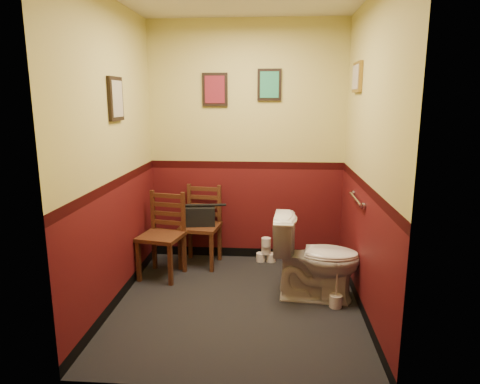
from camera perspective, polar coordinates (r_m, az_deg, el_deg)
name	(u,v)px	position (r m, az deg, el deg)	size (l,w,h in m)	color
floor	(238,303)	(4.09, -0.28, -14.60)	(2.20, 2.40, 0.00)	black
wall_back	(246,144)	(4.87, 0.87, 6.42)	(2.20, 2.70, 0.00)	#4D0F11
wall_front	(221,186)	(2.50, -2.56, 0.75)	(2.20, 2.70, 0.00)	#4D0F11
wall_left	(113,157)	(3.92, -16.57, 4.48)	(2.40, 2.70, 0.00)	#4D0F11
wall_right	(368,160)	(3.75, 16.73, 4.13)	(2.40, 2.70, 0.00)	#4D0F11
grab_bar	(356,199)	(4.06, 15.23, -0.94)	(0.05, 0.56, 0.06)	silver
framed_print_back_a	(215,90)	(4.86, -3.37, 13.48)	(0.28, 0.04, 0.36)	black
framed_print_back_b	(269,85)	(4.81, 3.94, 14.08)	(0.26, 0.04, 0.34)	black
framed_print_left	(116,99)	(3.98, -16.22, 11.84)	(0.04, 0.30, 0.38)	black
framed_print_right	(357,77)	(4.31, 15.35, 14.56)	(0.04, 0.34, 0.28)	olive
toilet	(316,258)	(4.10, 10.13, -8.68)	(0.45, 0.81, 0.79)	white
toilet_brush	(336,300)	(4.09, 12.64, -13.88)	(0.11, 0.11, 0.41)	silver
chair_left	(163,235)	(4.59, -10.25, -5.68)	(0.49, 0.49, 0.89)	#5A2F1B
chair_right	(201,226)	(4.86, -5.20, -4.50)	(0.46, 0.46, 0.89)	#5A2F1B
handbag	(200,216)	(4.79, -5.37, -3.19)	(0.35, 0.21, 0.25)	black
tp_stack	(266,252)	(5.00, 3.49, -7.93)	(0.23, 0.14, 0.29)	silver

